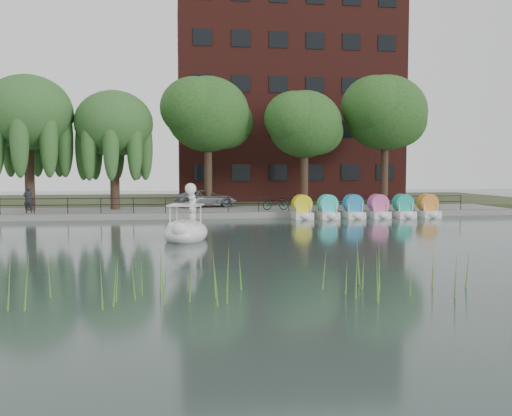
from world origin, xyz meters
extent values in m
plane|color=#3B514A|center=(0.00, 0.00, 0.00)|extent=(120.00, 120.00, 0.00)
cube|color=gray|center=(0.00, 16.00, 0.20)|extent=(40.00, 6.00, 0.40)
cube|color=gray|center=(0.00, 13.05, 0.20)|extent=(40.00, 0.25, 0.40)
cube|color=#47512D|center=(0.00, 30.00, 0.18)|extent=(60.00, 22.00, 0.36)
cylinder|color=black|center=(0.00, 13.25, 1.35)|extent=(32.00, 0.04, 0.04)
cylinder|color=black|center=(0.00, 13.25, 0.95)|extent=(32.00, 0.04, 0.04)
cylinder|color=black|center=(0.00, 13.25, 0.90)|extent=(0.05, 0.05, 1.00)
cube|color=#4C1E16|center=(7.00, 30.00, 9.36)|extent=(20.00, 10.00, 18.00)
cylinder|color=#473323|center=(-13.00, 16.50, 2.50)|extent=(0.60, 0.60, 4.20)
ellipsoid|color=#3B6F33|center=(-13.00, 16.50, 6.91)|extent=(5.88, 5.88, 5.00)
cylinder|color=#473323|center=(-7.50, 17.00, 2.30)|extent=(0.60, 0.60, 3.80)
ellipsoid|color=#3B6F33|center=(-7.50, 17.00, 6.29)|extent=(5.32, 5.32, 4.52)
cylinder|color=#473323|center=(-1.00, 18.00, 2.65)|extent=(0.60, 0.60, 4.50)
ellipsoid|color=#3A6D29|center=(-1.00, 18.00, 7.10)|extent=(6.00, 6.00, 5.10)
cylinder|color=#473323|center=(6.00, 17.50, 2.42)|extent=(0.60, 0.60, 4.05)
ellipsoid|color=#3A6D29|center=(6.00, 17.50, 6.43)|extent=(5.40, 5.40, 4.59)
cylinder|color=#473323|center=(12.50, 18.50, 2.76)|extent=(0.60, 0.60, 4.72)
ellipsoid|color=#3A6D29|center=(12.50, 18.50, 7.44)|extent=(6.30, 6.30, 5.36)
imported|color=gray|center=(-1.13, 18.36, 1.12)|extent=(3.17, 5.51, 1.45)
imported|color=gray|center=(3.36, 14.74, 0.90)|extent=(0.63, 1.73, 1.00)
imported|color=black|center=(-12.52, 14.04, 1.39)|extent=(0.72, 0.49, 1.98)
ellipsoid|color=white|center=(-2.92, 2.34, 0.33)|extent=(2.56, 3.37, 0.67)
cube|color=white|center=(-2.95, 2.24, 0.67)|extent=(1.51, 1.59, 0.33)
cube|color=white|center=(-2.93, 2.29, 1.59)|extent=(1.71, 1.79, 0.07)
ellipsoid|color=white|center=(-3.23, 1.11, 0.61)|extent=(0.81, 0.70, 0.62)
sphere|color=white|center=(-2.67, 3.31, 2.28)|extent=(0.53, 0.53, 0.53)
cone|color=black|center=(-2.59, 3.66, 2.24)|extent=(0.29, 0.33, 0.22)
cylinder|color=yellow|center=(-2.63, 3.51, 2.25)|extent=(0.31, 0.18, 0.29)
cube|color=white|center=(4.67, 12.25, 0.22)|extent=(1.15, 1.70, 0.44)
cylinder|color=yellow|center=(4.67, 12.35, 0.95)|extent=(0.90, 1.20, 0.90)
cube|color=white|center=(6.37, 12.25, 0.22)|extent=(1.15, 1.70, 0.44)
cylinder|color=#2FD2D1|center=(6.37, 12.35, 0.95)|extent=(0.90, 1.20, 0.90)
cube|color=white|center=(8.07, 12.25, 0.22)|extent=(1.15, 1.70, 0.44)
cylinder|color=#2685CD|center=(8.07, 12.35, 0.95)|extent=(0.90, 1.20, 0.90)
cube|color=white|center=(9.77, 12.25, 0.22)|extent=(1.15, 1.70, 0.44)
cylinder|color=#DE589D|center=(9.77, 12.35, 0.95)|extent=(0.90, 1.20, 0.90)
cube|color=white|center=(11.47, 12.25, 0.22)|extent=(1.15, 1.70, 0.44)
cylinder|color=#1FAF93|center=(11.47, 12.35, 0.95)|extent=(0.90, 1.20, 0.90)
cube|color=white|center=(13.17, 12.25, 0.22)|extent=(1.15, 1.70, 0.44)
cylinder|color=orange|center=(13.17, 12.35, 0.95)|extent=(0.90, 1.20, 0.90)
camera|label=1|loc=(-3.39, -23.33, 3.23)|focal=40.00mm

